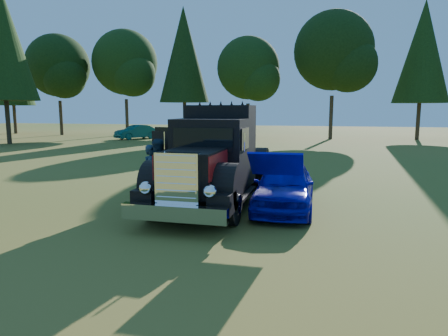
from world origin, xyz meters
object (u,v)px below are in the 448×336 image
spectator_near (152,173)px  spectator_far (160,171)px  distant_teal_car (136,132)px  hotrod_coupe (284,186)px  diamond_t_truck (213,162)px

spectator_near → spectator_far: size_ratio=0.90×
spectator_near → spectator_far: bearing=-100.4°
spectator_far → distant_teal_car: 27.39m
hotrod_coupe → distant_teal_car: (-16.63, 24.04, -0.02)m
spectator_near → hotrod_coupe: bearing=-71.3°
diamond_t_truck → distant_teal_car: size_ratio=1.75×
diamond_t_truck → hotrod_coupe: bearing=-5.3°
hotrod_coupe → spectator_far: (-3.76, -0.13, 0.30)m
spectator_near → distant_teal_car: spectator_near is taller
hotrod_coupe → spectator_near: (-4.14, 0.09, 0.19)m
distant_teal_car → spectator_near: bearing=-30.0°
distant_teal_car → spectator_far: bearing=-29.5°
hotrod_coupe → spectator_far: size_ratio=2.13×
diamond_t_truck → distant_teal_car: (-14.47, 23.84, -0.60)m
diamond_t_truck → spectator_far: 1.65m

